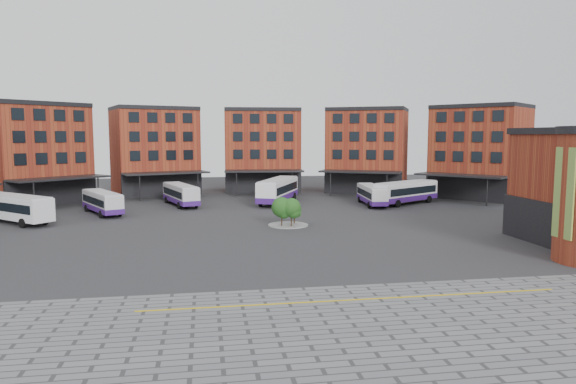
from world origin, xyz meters
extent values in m
plane|color=#28282B|center=(0.00, 0.00, 0.00)|extent=(160.00, 160.00, 0.00)
cube|color=slate|center=(2.00, -22.00, 0.01)|extent=(50.00, 22.00, 0.02)
cube|color=gold|center=(2.00, -14.00, 0.03)|extent=(26.00, 0.15, 0.02)
cube|color=brown|center=(-31.45, 36.93, 7.00)|extent=(16.35, 16.13, 14.00)
cube|color=black|center=(-28.20, 33.32, 2.00)|extent=(10.00, 9.07, 4.00)
cube|color=black|center=(-31.45, 36.93, 14.30)|extent=(16.55, 16.35, 0.60)
cube|color=black|center=(-28.07, 33.17, 9.20)|extent=(8.60, 7.77, 8.00)
cube|color=black|center=(-26.63, 31.58, 4.00)|extent=(12.61, 11.97, 0.25)
cylinder|color=black|center=(-28.81, 27.19, 2.00)|extent=(0.20, 0.20, 4.00)
cylinder|color=black|center=(-22.05, 33.28, 2.00)|extent=(0.20, 0.20, 4.00)
cube|color=brown|center=(-15.30, 46.44, 7.00)|extent=(15.55, 13.69, 14.00)
cube|color=black|center=(-13.72, 41.85, 2.00)|extent=(12.45, 4.71, 4.00)
cube|color=black|center=(-15.30, 46.44, 14.30)|extent=(15.65, 13.97, 0.60)
cube|color=black|center=(-13.66, 41.66, 9.20)|extent=(10.87, 3.87, 8.00)
cube|color=black|center=(-12.96, 39.63, 4.00)|extent=(13.72, 8.39, 0.25)
cylinder|color=black|center=(-16.67, 36.45, 2.00)|extent=(0.20, 0.20, 4.00)
cylinder|color=black|center=(-8.07, 39.41, 2.00)|extent=(0.20, 0.20, 4.00)
cube|color=brown|center=(3.28, 48.89, 7.00)|extent=(13.67, 10.88, 14.00)
cube|color=black|center=(2.94, 44.05, 2.00)|extent=(13.00, 1.41, 4.00)
cube|color=black|center=(3.28, 48.89, 14.30)|extent=(13.69, 11.18, 0.60)
cube|color=black|center=(2.93, 43.85, 9.20)|extent=(11.42, 0.95, 8.00)
cube|color=black|center=(2.78, 41.70, 4.00)|extent=(13.28, 5.30, 0.25)
cylinder|color=black|center=(-1.89, 40.22, 2.00)|extent=(0.20, 0.20, 4.00)
cylinder|color=black|center=(7.19, 39.59, 2.00)|extent=(0.20, 0.20, 4.00)
cube|color=brown|center=(21.34, 43.88, 7.00)|extent=(16.12, 14.81, 14.00)
cube|color=black|center=(19.14, 39.56, 2.00)|extent=(11.81, 6.35, 4.00)
cube|color=black|center=(21.34, 43.88, 14.30)|extent=(16.26, 15.08, 0.60)
cube|color=black|center=(19.04, 39.38, 9.20)|extent=(10.26, 5.33, 8.00)
cube|color=black|center=(18.07, 37.46, 4.00)|extent=(13.58, 9.82, 0.25)
cylinder|color=black|center=(13.20, 37.92, 2.00)|extent=(0.20, 0.20, 4.00)
cylinder|color=black|center=(21.31, 33.79, 2.00)|extent=(0.20, 0.20, 4.00)
cube|color=brown|center=(36.00, 32.21, 7.00)|extent=(16.02, 16.39, 14.00)
cube|color=black|center=(32.29, 29.09, 2.00)|extent=(8.74, 10.28, 4.00)
cube|color=black|center=(36.00, 32.21, 14.30)|extent=(16.25, 16.58, 0.60)
cube|color=black|center=(32.14, 28.96, 9.20)|extent=(7.47, 8.86, 8.00)
cube|color=black|center=(30.49, 27.58, 4.00)|extent=(11.73, 12.79, 0.25)
cylinder|color=black|center=(26.19, 29.91, 2.00)|extent=(0.20, 0.20, 4.00)
cylinder|color=black|center=(32.03, 22.94, 2.00)|extent=(0.20, 0.20, 4.00)
cube|color=black|center=(22.90, -2.00, 2.00)|extent=(0.40, 12.00, 4.00)
cube|color=yellow|center=(20.10, -8.00, 5.50)|extent=(0.12, 2.20, 7.00)
cylinder|color=gray|center=(2.00, 12.00, 0.06)|extent=(4.40, 4.40, 0.12)
cylinder|color=#332114|center=(1.20, 11.40, 0.77)|extent=(0.14, 0.14, 1.53)
sphere|color=#214F1A|center=(1.20, 11.40, 2.14)|extent=(2.21, 2.21, 2.21)
sphere|color=#214F1A|center=(1.40, 11.25, 1.68)|extent=(1.55, 1.55, 1.55)
cylinder|color=#332114|center=(2.80, 12.60, 0.61)|extent=(0.14, 0.14, 1.22)
sphere|color=#214F1A|center=(2.80, 12.60, 1.70)|extent=(1.58, 1.58, 1.58)
sphere|color=#214F1A|center=(3.00, 12.45, 1.34)|extent=(1.11, 1.11, 1.11)
cylinder|color=#332114|center=(2.20, 11.00, 0.77)|extent=(0.14, 0.14, 1.53)
sphere|color=#214F1A|center=(2.20, 11.00, 2.15)|extent=(2.05, 2.05, 2.05)
sphere|color=#214F1A|center=(2.40, 10.85, 1.69)|extent=(1.43, 1.43, 1.43)
cube|color=white|center=(-28.21, 18.50, 1.83)|extent=(10.16, 9.48, 2.52)
cube|color=black|center=(-28.21, 18.50, 2.01)|extent=(9.52, 8.92, 0.98)
cube|color=silver|center=(-28.21, 18.50, 3.14)|extent=(9.75, 9.10, 0.12)
cylinder|color=black|center=(-30.05, 21.88, 0.52)|extent=(0.97, 0.92, 1.03)
cylinder|color=black|center=(-26.37, 15.12, 0.52)|extent=(0.97, 0.92, 1.03)
cylinder|color=black|center=(-24.65, 17.04, 0.52)|extent=(0.97, 0.92, 1.03)
cube|color=silver|center=(-19.81, 24.06, 1.62)|extent=(6.55, 9.98, 2.23)
cube|color=black|center=(-19.81, 24.06, 1.78)|extent=(6.24, 9.29, 0.87)
cube|color=silver|center=(-19.81, 24.06, 2.78)|extent=(6.29, 9.58, 0.11)
cube|color=black|center=(-22.02, 28.45, 1.82)|extent=(1.78, 0.98, 1.00)
cube|color=#411A77|center=(-19.81, 24.06, 0.82)|extent=(6.61, 10.03, 0.64)
cylinder|color=black|center=(-22.27, 26.41, 0.46)|extent=(0.65, 0.94, 0.91)
cylinder|color=black|center=(-20.24, 27.44, 0.46)|extent=(0.65, 0.94, 0.91)
cylinder|color=black|center=(-19.38, 20.69, 0.46)|extent=(0.65, 0.94, 0.91)
cylinder|color=black|center=(-17.35, 21.71, 0.46)|extent=(0.65, 0.94, 0.91)
cube|color=silver|center=(-10.39, 30.54, 1.70)|extent=(5.58, 10.78, 2.35)
cube|color=black|center=(-10.39, 30.54, 1.87)|extent=(5.38, 10.00, 0.91)
cube|color=silver|center=(-10.39, 30.54, 2.93)|extent=(5.36, 10.35, 0.12)
cube|color=black|center=(-12.01, 35.46, 1.92)|extent=(1.98, 0.75, 1.06)
cube|color=#411A77|center=(-10.39, 30.54, 0.86)|extent=(5.63, 10.83, 0.67)
cylinder|color=black|center=(-12.59, 33.37, 0.48)|extent=(0.57, 1.00, 0.96)
cylinder|color=black|center=(-10.31, 34.12, 0.48)|extent=(0.57, 1.00, 0.96)
cylinder|color=black|center=(-10.47, 26.95, 0.48)|extent=(0.57, 1.00, 0.96)
cylinder|color=black|center=(-8.19, 27.70, 0.48)|extent=(0.57, 1.00, 0.96)
cube|color=white|center=(3.59, 30.90, 2.04)|extent=(7.72, 12.71, 2.81)
cube|color=black|center=(3.59, 30.90, 2.24)|extent=(7.36, 11.81, 1.09)
cube|color=silver|center=(3.59, 30.90, 3.50)|extent=(7.41, 12.20, 0.14)
cube|color=black|center=(6.09, 36.58, 2.29)|extent=(2.28, 1.09, 1.26)
cube|color=#411A77|center=(3.59, 30.90, 1.03)|extent=(7.77, 12.76, 0.80)
cylinder|color=black|center=(3.90, 35.18, 0.57)|extent=(0.78, 1.19, 1.15)
cylinder|color=black|center=(6.53, 34.02, 0.57)|extent=(0.78, 1.19, 1.15)
cylinder|color=black|center=(0.65, 27.78, 0.57)|extent=(0.78, 1.19, 1.15)
cylinder|color=black|center=(3.27, 26.63, 0.57)|extent=(0.78, 1.19, 1.15)
cube|color=silver|center=(16.43, 26.53, 1.59)|extent=(3.10, 9.99, 2.19)
cube|color=black|center=(16.43, 26.53, 1.74)|extent=(3.09, 9.22, 0.85)
cube|color=silver|center=(16.43, 26.53, 2.73)|extent=(2.98, 9.59, 0.11)
cube|color=black|center=(16.86, 31.33, 1.79)|extent=(1.90, 0.29, 0.98)
cube|color=#411A77|center=(16.43, 26.53, 0.80)|extent=(3.15, 10.04, 0.63)
cylinder|color=black|center=(15.60, 29.77, 0.45)|extent=(0.35, 0.91, 0.89)
cylinder|color=black|center=(17.83, 29.57, 0.45)|extent=(0.35, 0.91, 0.89)
cylinder|color=black|center=(15.04, 23.50, 0.45)|extent=(0.35, 0.91, 0.89)
cylinder|color=black|center=(17.27, 23.30, 0.45)|extent=(0.35, 0.91, 0.89)
cube|color=white|center=(21.69, 26.72, 1.87)|extent=(11.27, 8.29, 2.58)
cube|color=black|center=(21.69, 26.72, 2.06)|extent=(10.51, 7.86, 1.00)
cube|color=silver|center=(21.69, 26.72, 3.21)|extent=(10.82, 7.96, 0.13)
cube|color=black|center=(26.55, 29.69, 2.11)|extent=(1.27, 1.97, 1.16)
cube|color=#411A77|center=(21.69, 26.72, 0.95)|extent=(11.32, 8.34, 0.74)
cylinder|color=black|center=(24.17, 29.78, 0.53)|extent=(1.06, 0.82, 1.05)
cylinder|color=black|center=(25.54, 27.53, 0.53)|extent=(1.06, 0.82, 1.05)
cylinder|color=black|center=(17.84, 25.91, 0.53)|extent=(1.06, 0.82, 1.05)
cylinder|color=black|center=(19.21, 23.67, 0.53)|extent=(1.06, 0.82, 1.05)
camera|label=1|loc=(-6.96, -42.99, 9.91)|focal=32.00mm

